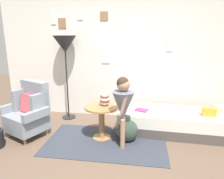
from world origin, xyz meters
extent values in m
plane|color=brown|center=(0.00, 0.00, 0.00)|extent=(12.00, 12.00, 0.00)
cube|color=silver|center=(0.00, 1.95, 1.30)|extent=(4.80, 0.10, 2.60)
cube|color=olive|center=(-1.04, 1.90, 1.99)|extent=(0.16, 0.02, 0.20)
cube|color=#A7A7A6|center=(-1.04, 1.89, 1.99)|extent=(0.13, 0.01, 0.16)
cube|color=white|center=(-1.23, 1.90, 2.10)|extent=(0.10, 0.02, 0.26)
cube|color=beige|center=(-1.23, 1.89, 2.10)|extent=(0.08, 0.01, 0.20)
cube|color=white|center=(-0.12, 1.90, 1.27)|extent=(0.18, 0.02, 0.19)
cube|color=silver|center=(-0.12, 1.89, 1.27)|extent=(0.14, 0.01, 0.15)
cube|color=white|center=(1.17, 1.90, 1.54)|extent=(0.11, 0.02, 0.21)
cube|color=#5C5C56|center=(1.17, 1.89, 1.54)|extent=(0.09, 0.01, 0.17)
cube|color=white|center=(-0.65, 1.90, 2.13)|extent=(0.11, 0.02, 0.15)
cube|color=gray|center=(-0.65, 1.89, 2.13)|extent=(0.09, 0.01, 0.12)
cube|color=olive|center=(-0.15, 1.90, 2.12)|extent=(0.16, 0.02, 0.17)
cube|color=#61615F|center=(-0.15, 1.89, 2.12)|extent=(0.12, 0.01, 0.13)
cube|color=#333842|center=(0.09, 0.65, 0.01)|extent=(2.00, 1.16, 0.01)
cylinder|color=#9E7042|center=(-1.65, 0.57, 0.06)|extent=(0.04, 0.04, 0.12)
cylinder|color=#9E7042|center=(-1.21, 0.37, 0.06)|extent=(0.04, 0.04, 0.12)
cylinder|color=#9E7042|center=(-1.46, 0.98, 0.06)|extent=(0.04, 0.04, 0.12)
cylinder|color=#9E7042|center=(-1.02, 0.78, 0.06)|extent=(0.04, 0.04, 0.12)
cube|color=gray|center=(-1.34, 0.67, 0.27)|extent=(0.78, 0.76, 0.30)
cube|color=gray|center=(-1.24, 0.88, 0.70)|extent=(0.60, 0.38, 0.55)
cube|color=gray|center=(-1.53, 0.87, 0.61)|extent=(0.20, 0.31, 0.39)
cube|color=gray|center=(-1.06, 0.65, 0.61)|extent=(0.20, 0.31, 0.39)
cube|color=gray|center=(-1.64, 0.80, 0.49)|extent=(0.30, 0.49, 0.14)
cube|color=gray|center=(-1.05, 0.52, 0.49)|extent=(0.30, 0.49, 0.14)
cube|color=#D64C56|center=(-1.29, 0.76, 0.58)|extent=(0.40, 0.30, 0.33)
cube|color=#4C4742|center=(1.21, 1.24, 0.09)|extent=(1.94, 0.89, 0.18)
cube|color=silver|center=(1.21, 1.24, 0.29)|extent=(1.94, 0.89, 0.22)
cube|color=beige|center=(1.98, 1.18, 0.49)|extent=(0.18, 0.12, 0.18)
cube|color=orange|center=(1.82, 1.11, 0.48)|extent=(0.22, 0.13, 0.15)
cylinder|color=#9E7042|center=(-0.01, 0.80, 0.01)|extent=(0.32, 0.32, 0.02)
cylinder|color=#9E7042|center=(-0.01, 0.80, 0.29)|extent=(0.10, 0.10, 0.54)
cylinder|color=#9E7042|center=(-0.01, 0.80, 0.57)|extent=(0.57, 0.57, 0.03)
cylinder|color=brown|center=(0.04, 0.86, 0.61)|extent=(0.13, 0.13, 0.04)
cylinder|color=white|center=(0.04, 0.86, 0.64)|extent=(0.15, 0.15, 0.04)
cylinder|color=brown|center=(0.04, 0.86, 0.68)|extent=(0.17, 0.17, 0.04)
cylinder|color=white|center=(0.04, 0.86, 0.71)|extent=(0.17, 0.17, 0.04)
cylinder|color=brown|center=(0.04, 0.86, 0.75)|extent=(0.15, 0.15, 0.04)
cylinder|color=white|center=(0.04, 0.86, 0.78)|extent=(0.13, 0.13, 0.04)
cylinder|color=white|center=(0.04, 0.86, 0.83)|extent=(0.06, 0.06, 0.06)
cylinder|color=black|center=(-0.90, 1.61, 0.01)|extent=(0.28, 0.28, 0.02)
cylinder|color=black|center=(-0.90, 1.61, 0.84)|extent=(0.03, 0.03, 1.64)
cone|color=#232328|center=(-0.90, 1.61, 1.57)|extent=(0.47, 0.47, 0.34)
cylinder|color=#A37A60|center=(0.38, 0.50, 0.25)|extent=(0.07, 0.07, 0.49)
cylinder|color=#A37A60|center=(0.38, 0.60, 0.25)|extent=(0.07, 0.07, 0.49)
cone|color=slate|center=(0.38, 0.55, 0.69)|extent=(0.34, 0.34, 0.47)
cylinder|color=slate|center=(0.38, 0.55, 0.85)|extent=(0.17, 0.17, 0.18)
cylinder|color=#A37A60|center=(0.40, 0.43, 0.76)|extent=(0.13, 0.05, 0.31)
cylinder|color=#A37A60|center=(0.40, 0.67, 0.76)|extent=(0.13, 0.05, 0.31)
sphere|color=#A37A60|center=(0.38, 0.55, 1.04)|extent=(0.20, 0.20, 0.20)
sphere|color=#38281E|center=(0.37, 0.55, 1.06)|extent=(0.19, 0.19, 0.19)
cube|color=#B83670|center=(0.67, 1.19, 0.42)|extent=(0.26, 0.22, 0.03)
sphere|color=#2D3D33|center=(0.44, 0.78, 0.19)|extent=(0.37, 0.37, 0.37)
cylinder|color=#2D3D33|center=(0.44, 0.78, 0.41)|extent=(0.10, 0.10, 0.09)
camera|label=1|loc=(0.68, -2.55, 1.79)|focal=34.20mm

